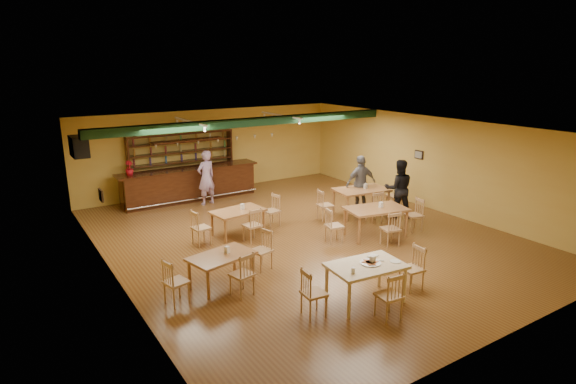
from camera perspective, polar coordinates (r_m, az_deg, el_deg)
floor at (r=13.16m, az=1.85°, el=-5.35°), size 12.00×12.00×0.00m
ceiling_beam at (r=14.81m, az=-4.28°, el=8.40°), size 10.00×0.30×0.25m
track_rail_left at (r=14.59m, az=-11.71°, el=8.30°), size 0.05×2.50×0.05m
track_rail_right at (r=16.01m, az=-0.87°, el=9.21°), size 0.05×2.50×0.05m
ac_unit at (r=14.67m, az=-23.76°, el=5.03°), size 0.34×0.70×0.48m
picture_left at (r=11.68m, az=-21.59°, el=-0.36°), size 0.04×0.34×0.28m
picture_right at (r=16.28m, az=15.47°, el=4.35°), size 0.04×0.34×0.28m
bar_counter at (r=16.82m, az=-11.72°, el=0.96°), size 4.91×0.85×1.13m
back_bar_hutch at (r=17.27m, az=-12.59°, el=3.24°), size 3.80×0.40×2.28m
poinsettia at (r=16.06m, az=-18.55°, el=2.75°), size 0.34×0.34×0.47m
dining_table_a at (r=13.24m, az=-6.00°, el=-3.65°), size 1.51×1.01×0.71m
dining_table_b at (r=15.08m, az=8.76°, el=-1.15°), size 1.78×1.23×0.83m
dining_table_c at (r=10.40m, az=-7.93°, el=-9.24°), size 1.52×1.10×0.69m
dining_table_d at (r=13.26m, az=10.46°, el=-3.57°), size 1.79×1.28×0.81m
near_table at (r=9.73m, az=9.29°, el=-10.73°), size 1.57×1.09×0.79m
pizza_tray at (r=9.63m, az=9.87°, el=-8.41°), size 0.42×0.42×0.01m
parmesan_shaker at (r=9.15m, az=7.83°, el=-9.31°), size 0.08×0.08×0.11m
napkin_stack at (r=9.94m, az=10.18°, el=-7.61°), size 0.24×0.21×0.03m
pizza_server at (r=9.76m, az=10.36°, el=-8.03°), size 0.29×0.29×0.00m
side_plate at (r=9.80m, az=12.79°, el=-8.14°), size 0.24×0.24×0.01m
patron_bar at (r=16.09m, az=-9.81°, el=1.72°), size 0.76×0.59×1.85m
patron_right_a at (r=14.93m, az=13.16°, el=0.41°), size 1.11×1.05×1.81m
patron_right_b at (r=15.32m, az=8.75°, el=1.02°), size 1.11×0.59×1.81m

